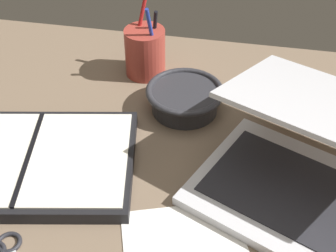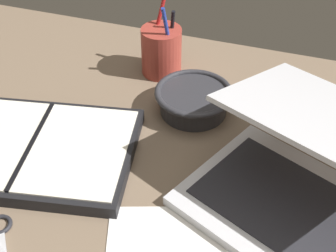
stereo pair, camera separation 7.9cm
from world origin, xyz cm
name	(u,v)px [view 2 (the right image)]	position (x,y,z in cm)	size (l,w,h in cm)	color
desk_top	(164,194)	(0.00, 0.00, 1.00)	(140.00, 100.00, 2.00)	#75604C
laptop	(305,179)	(21.56, 4.57, 7.40)	(42.42, 43.21, 16.63)	silver
bowl	(194,99)	(-1.27, 21.82, 4.88)	(15.46, 15.46, 5.14)	#2D2D33
pen_cup	(162,51)	(-11.85, 33.15, 7.35)	(8.70, 8.70, 16.82)	#9E382D
planner	(33,149)	(-24.85, 0.70, 3.34)	(39.76, 31.07, 2.87)	black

